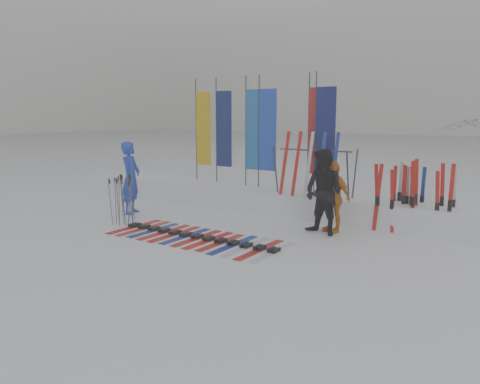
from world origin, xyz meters
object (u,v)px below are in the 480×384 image
Objects in this scene: person_black at (324,192)px; ski_row at (197,237)px; person_blue at (131,178)px; person_yellow at (333,197)px; ski_rack at (314,166)px.

person_black is 0.48× the size of ski_row.
person_blue is at bearing 160.90° from ski_row.
person_black is 0.39m from person_yellow.
person_blue is 1.20× the size of person_yellow.
ski_rack is at bearing 69.30° from ski_row.
person_blue is 5.37m from person_black.
person_blue is 1.02× the size of person_black.
ski_row is 1.97× the size of ski_rack.
ski_row is at bearing -124.85° from person_black.
ski_rack is at bearing 151.28° from person_yellow.
person_black is 2.98m from ski_row.
person_blue is at bearing -157.68° from person_black.
person_black reaches higher than ski_rack.
ski_row is 3.77m from ski_rack.
ski_row is (-2.14, -1.86, -0.93)m from person_black.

